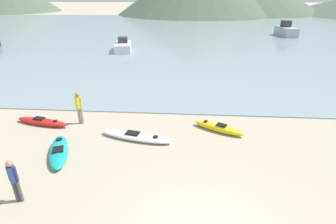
{
  "coord_description": "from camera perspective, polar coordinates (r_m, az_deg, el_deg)",
  "views": [
    {
      "loc": [
        -0.58,
        -5.16,
        6.32
      ],
      "look_at": [
        -1.52,
        7.54,
        0.5
      ],
      "focal_mm": 28.0,
      "sensor_mm": 36.0,
      "label": 1
    }
  ],
  "objects": [
    {
      "name": "person_near_foreground",
      "position": [
        9.93,
        -30.54,
        -12.37
      ],
      "size": [
        0.32,
        0.29,
        1.6
      ],
      "color": "#4C4C4C",
      "rests_on": "ground_plane"
    },
    {
      "name": "kayak_on_sand_2",
      "position": [
        12.48,
        -6.92,
        -5.31
      ],
      "size": [
        3.58,
        1.47,
        0.34
      ],
      "color": "white",
      "rests_on": "ground_plane"
    },
    {
      "name": "bay_water",
      "position": [
        48.92,
        5.11,
        17.07
      ],
      "size": [
        160.0,
        70.0,
        0.06
      ],
      "primitive_type": "cube",
      "color": "gray",
      "rests_on": "ground_plane"
    },
    {
      "name": "moored_boat_1",
      "position": [
        32.03,
        -9.76,
        13.93
      ],
      "size": [
        2.41,
        4.06,
        1.55
      ],
      "color": "white",
      "rests_on": "bay_water"
    },
    {
      "name": "kayak_on_sand_3",
      "position": [
        12.21,
        -22.66,
        -7.88
      ],
      "size": [
        1.75,
        2.81,
        0.37
      ],
      "color": "teal",
      "rests_on": "ground_plane"
    },
    {
      "name": "kayak_on_sand_1",
      "position": [
        13.32,
        11.01,
        -3.4
      ],
      "size": [
        2.58,
        1.72,
        0.41
      ],
      "color": "yellow",
      "rests_on": "ground_plane"
    },
    {
      "name": "kayak_on_sand_4",
      "position": [
        15.23,
        -25.7,
        -1.9
      ],
      "size": [
        3.07,
        1.17,
        0.37
      ],
      "color": "red",
      "rests_on": "ground_plane"
    },
    {
      "name": "moored_boat_0",
      "position": [
        47.08,
        24.3,
        15.84
      ],
      "size": [
        2.51,
        4.73,
        2.28
      ],
      "color": "#B2B2B7",
      "rests_on": "bay_water"
    },
    {
      "name": "person_near_waterline",
      "position": [
        14.27,
        -18.79,
        1.26
      ],
      "size": [
        0.35,
        0.31,
        1.74
      ],
      "color": "gray",
      "rests_on": "ground_plane"
    }
  ]
}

